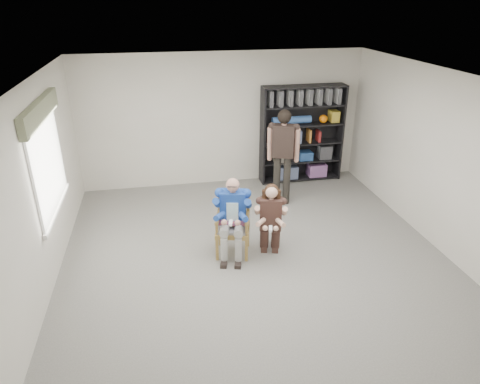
{
  "coord_description": "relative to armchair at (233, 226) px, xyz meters",
  "views": [
    {
      "loc": [
        -1.35,
        -5.24,
        3.79
      ],
      "look_at": [
        -0.2,
        0.6,
        1.05
      ],
      "focal_mm": 32.0,
      "sensor_mm": 36.0,
      "label": 1
    }
  ],
  "objects": [
    {
      "name": "window_left",
      "position": [
        -2.62,
        0.45,
        1.13
      ],
      "size": [
        0.16,
        2.0,
        1.75
      ],
      "primitive_type": null,
      "color": "silver",
      "rests_on": "room_shell"
    },
    {
      "name": "armchair",
      "position": [
        0.0,
        0.0,
        0.0
      ],
      "size": [
        0.7,
        0.69,
        1.0
      ],
      "primitive_type": null,
      "rotation": [
        0.0,
        0.0,
        -0.26
      ],
      "color": "olive",
      "rests_on": "floor"
    },
    {
      "name": "bookshelf",
      "position": [
        2.03,
        2.73,
        0.55
      ],
      "size": [
        1.8,
        0.38,
        2.1
      ],
      "primitive_type": null,
      "color": "black",
      "rests_on": "floor"
    },
    {
      "name": "kneeling_woman",
      "position": [
        0.58,
        -0.12,
        0.09
      ],
      "size": [
        0.69,
        0.9,
        1.19
      ],
      "primitive_type": null,
      "rotation": [
        0.0,
        0.0,
        -0.26
      ],
      "color": "#37241D",
      "rests_on": "floor"
    },
    {
      "name": "room_shell",
      "position": [
        0.33,
        -0.55,
        0.9
      ],
      "size": [
        6.0,
        7.0,
        2.8
      ],
      "primitive_type": null,
      "color": "beige",
      "rests_on": "ground"
    },
    {
      "name": "floor",
      "position": [
        0.33,
        -0.55,
        -0.5
      ],
      "size": [
        6.0,
        7.0,
        0.01
      ],
      "primitive_type": "cube",
      "color": "slate",
      "rests_on": "ground"
    },
    {
      "name": "standing_man",
      "position": [
        1.28,
        1.64,
        0.44
      ],
      "size": [
        0.66,
        0.52,
        1.88
      ],
      "primitive_type": null,
      "rotation": [
        0.0,
        0.0,
        -0.38
      ],
      "color": "black",
      "rests_on": "floor"
    },
    {
      "name": "seated_man",
      "position": [
        0.0,
        0.0,
        0.15
      ],
      "size": [
        0.74,
        0.9,
        1.3
      ],
      "primitive_type": null,
      "rotation": [
        0.0,
        0.0,
        -0.26
      ],
      "color": "navy",
      "rests_on": "floor"
    }
  ]
}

